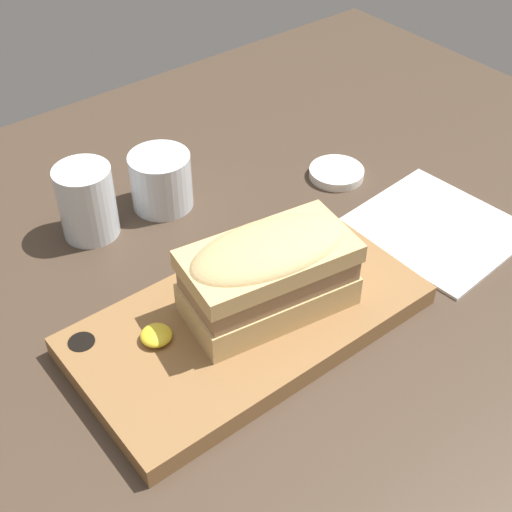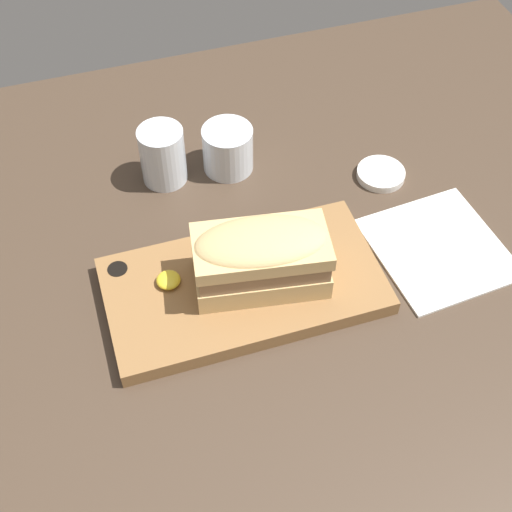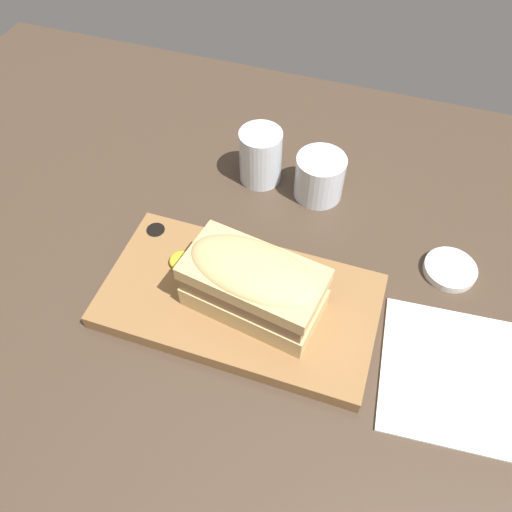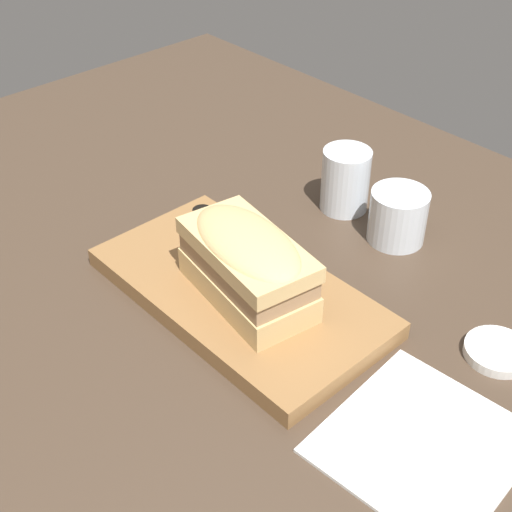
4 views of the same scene
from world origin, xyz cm
name	(u,v)px [view 3 (image 3 of 4)]	position (x,y,z in cm)	size (l,w,h in cm)	color
dining_table	(215,335)	(0.00, 0.00, 1.00)	(144.02, 121.26, 2.00)	#423326
serving_board	(239,300)	(1.77, 4.96, 3.20)	(36.84, 19.52, 2.46)	olive
sandwich	(254,283)	(4.09, 4.34, 9.41)	(18.54, 11.51, 9.30)	tan
mustard_dollop	(181,260)	(-7.74, 7.53, 5.05)	(3.24, 3.24, 1.29)	yellow
water_glass	(261,159)	(-3.32, 29.80, 6.00)	(6.91, 6.91, 9.21)	silver
wine_glass	(319,179)	(6.72, 29.19, 5.31)	(7.84, 7.84, 7.34)	silver
napkin	(452,374)	(30.51, 3.73, 2.20)	(19.07, 20.04, 0.40)	white
condiment_dish	(450,269)	(28.66, 19.83, 2.61)	(7.46, 7.46, 1.21)	white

